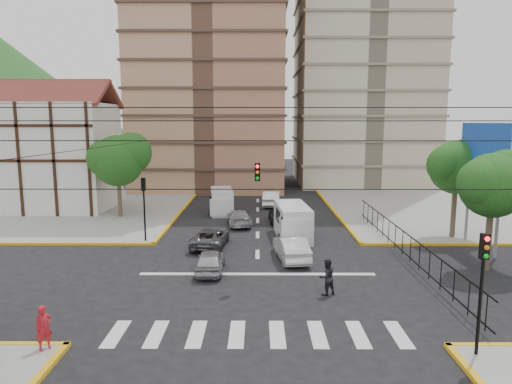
{
  "coord_description": "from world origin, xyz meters",
  "views": [
    {
      "loc": [
        0.04,
        -22.98,
        8.32
      ],
      "look_at": [
        -0.09,
        5.02,
        4.0
      ],
      "focal_mm": 32.0,
      "sensor_mm": 36.0,
      "label": 1
    }
  ],
  "objects_px": {
    "traffic_light_se": "(482,274)",
    "pedestrian_sw_corner": "(44,328)",
    "car_white_front_right": "(291,248)",
    "pedestrian_crosswalk": "(327,277)",
    "car_silver_front_left": "(210,261)",
    "van_right_lane": "(293,223)",
    "traffic_light_nw": "(144,199)",
    "van_left_lane": "(222,202)"
  },
  "relations": [
    {
      "from": "traffic_light_nw",
      "to": "car_white_front_right",
      "type": "relative_size",
      "value": 0.98
    },
    {
      "from": "car_white_front_right",
      "to": "pedestrian_sw_corner",
      "type": "relative_size",
      "value": 2.74
    },
    {
      "from": "traffic_light_se",
      "to": "pedestrian_crosswalk",
      "type": "distance_m",
      "value": 7.77
    },
    {
      "from": "car_white_front_right",
      "to": "pedestrian_crosswalk",
      "type": "distance_m",
      "value": 5.87
    },
    {
      "from": "traffic_light_nw",
      "to": "van_left_lane",
      "type": "height_order",
      "value": "traffic_light_nw"
    },
    {
      "from": "van_left_lane",
      "to": "traffic_light_nw",
      "type": "bearing_deg",
      "value": -120.57
    },
    {
      "from": "pedestrian_sw_corner",
      "to": "pedestrian_crosswalk",
      "type": "height_order",
      "value": "pedestrian_sw_corner"
    },
    {
      "from": "van_right_lane",
      "to": "car_white_front_right",
      "type": "bearing_deg",
      "value": -100.11
    },
    {
      "from": "car_white_front_right",
      "to": "pedestrian_sw_corner",
      "type": "height_order",
      "value": "pedestrian_sw_corner"
    },
    {
      "from": "traffic_light_se",
      "to": "pedestrian_crosswalk",
      "type": "height_order",
      "value": "traffic_light_se"
    },
    {
      "from": "van_right_lane",
      "to": "pedestrian_sw_corner",
      "type": "bearing_deg",
      "value": -126.7
    },
    {
      "from": "van_right_lane",
      "to": "pedestrian_crosswalk",
      "type": "xyz_separation_m",
      "value": [
        0.83,
        -10.78,
        -0.27
      ]
    },
    {
      "from": "car_white_front_right",
      "to": "traffic_light_nw",
      "type": "bearing_deg",
      "value": -29.24
    },
    {
      "from": "traffic_light_se",
      "to": "car_white_front_right",
      "type": "relative_size",
      "value": 0.98
    },
    {
      "from": "van_left_lane",
      "to": "car_white_front_right",
      "type": "distance_m",
      "value": 15.12
    },
    {
      "from": "traffic_light_se",
      "to": "pedestrian_crosswalk",
      "type": "relative_size",
      "value": 2.46
    },
    {
      "from": "van_right_lane",
      "to": "pedestrian_sw_corner",
      "type": "relative_size",
      "value": 3.34
    },
    {
      "from": "van_right_lane",
      "to": "pedestrian_crosswalk",
      "type": "height_order",
      "value": "van_right_lane"
    },
    {
      "from": "car_white_front_right",
      "to": "traffic_light_se",
      "type": "bearing_deg",
      "value": 108.53
    },
    {
      "from": "traffic_light_se",
      "to": "traffic_light_nw",
      "type": "relative_size",
      "value": 1.0
    },
    {
      "from": "traffic_light_se",
      "to": "pedestrian_sw_corner",
      "type": "height_order",
      "value": "traffic_light_se"
    },
    {
      "from": "traffic_light_nw",
      "to": "van_right_lane",
      "type": "bearing_deg",
      "value": 6.38
    },
    {
      "from": "van_left_lane",
      "to": "car_silver_front_left",
      "type": "bearing_deg",
      "value": -94.49
    },
    {
      "from": "traffic_light_se",
      "to": "traffic_light_nw",
      "type": "xyz_separation_m",
      "value": [
        -15.6,
        15.6,
        0.0
      ]
    },
    {
      "from": "van_right_lane",
      "to": "pedestrian_crosswalk",
      "type": "relative_size",
      "value": 3.06
    },
    {
      "from": "van_right_lane",
      "to": "car_white_front_right",
      "type": "height_order",
      "value": "van_right_lane"
    },
    {
      "from": "pedestrian_crosswalk",
      "to": "car_white_front_right",
      "type": "bearing_deg",
      "value": -102.96
    },
    {
      "from": "traffic_light_nw",
      "to": "van_right_lane",
      "type": "xyz_separation_m",
      "value": [
        10.32,
        1.15,
        -1.95
      ]
    },
    {
      "from": "traffic_light_nw",
      "to": "car_white_front_right",
      "type": "height_order",
      "value": "traffic_light_nw"
    },
    {
      "from": "car_silver_front_left",
      "to": "pedestrian_sw_corner",
      "type": "relative_size",
      "value": 2.28
    },
    {
      "from": "van_left_lane",
      "to": "pedestrian_crosswalk",
      "type": "distance_m",
      "value": 20.94
    },
    {
      "from": "traffic_light_nw",
      "to": "car_silver_front_left",
      "type": "height_order",
      "value": "traffic_light_nw"
    },
    {
      "from": "van_left_lane",
      "to": "pedestrian_crosswalk",
      "type": "bearing_deg",
      "value": -78.28
    },
    {
      "from": "van_right_lane",
      "to": "van_left_lane",
      "type": "xyz_separation_m",
      "value": [
        -5.83,
        9.07,
        -0.1
      ]
    },
    {
      "from": "van_right_lane",
      "to": "car_silver_front_left",
      "type": "height_order",
      "value": "van_right_lane"
    },
    {
      "from": "pedestrian_sw_corner",
      "to": "van_right_lane",
      "type": "bearing_deg",
      "value": 17.5
    },
    {
      "from": "traffic_light_nw",
      "to": "pedestrian_sw_corner",
      "type": "distance_m",
      "value": 15.45
    },
    {
      "from": "car_white_front_right",
      "to": "pedestrian_crosswalk",
      "type": "height_order",
      "value": "pedestrian_crosswalk"
    },
    {
      "from": "car_silver_front_left",
      "to": "van_right_lane",
      "type": "bearing_deg",
      "value": -125.33
    },
    {
      "from": "traffic_light_nw",
      "to": "pedestrian_sw_corner",
      "type": "relative_size",
      "value": 2.68
    },
    {
      "from": "car_silver_front_left",
      "to": "van_left_lane",
      "type": "bearing_deg",
      "value": -88.16
    },
    {
      "from": "traffic_light_nw",
      "to": "pedestrian_crosswalk",
      "type": "relative_size",
      "value": 2.46
    }
  ]
}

